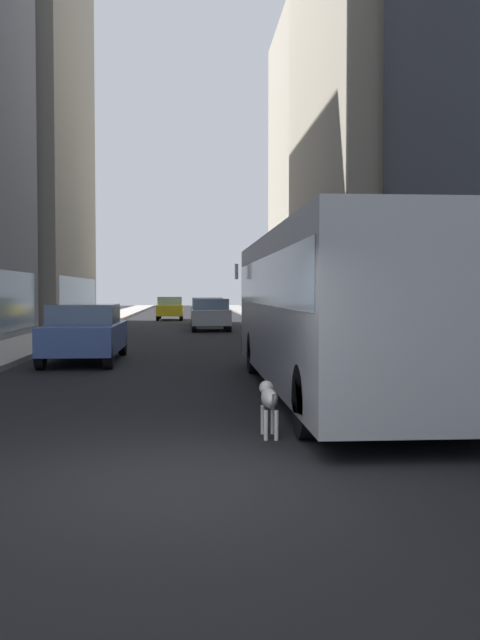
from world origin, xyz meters
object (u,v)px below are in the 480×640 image
object	(u,v)px
dalmatian_dog	(269,399)
car_silver_sedan	(211,314)
car_yellow_taxi	(170,308)
transit_bus	(330,302)
car_blue_hatchback	(85,333)
car_grey_wagon	(207,311)

from	to	relation	value
dalmatian_dog	car_silver_sedan	bearing A→B (deg)	89.94
car_yellow_taxi	car_silver_sedan	size ratio (longest dim) A/B	1.01
transit_bus	dalmatian_dog	world-z (taller)	transit_bus
car_silver_sedan	dalmatian_dog	bearing A→B (deg)	-90.06
car_silver_sedan	dalmatian_dog	xyz separation A→B (m)	(-0.03, -26.43, -0.31)
transit_bus	car_silver_sedan	bearing A→B (deg)	94.07
transit_bus	car_blue_hatchback	xyz separation A→B (m)	(-5.60, 6.61, -0.95)
car_grey_wagon	transit_bus	bearing A→B (deg)	-86.85
car_silver_sedan	dalmatian_dog	world-z (taller)	car_silver_sedan
car_grey_wagon	dalmatian_dog	size ratio (longest dim) A/B	4.66
car_yellow_taxi	dalmatian_dog	world-z (taller)	car_yellow_taxi
transit_bus	car_grey_wagon	size ratio (longest dim) A/B	2.57
car_grey_wagon	dalmatian_dog	bearing A→B (deg)	-90.05
car_silver_sedan	car_blue_hatchback	distance (m)	16.35
car_yellow_taxi	dalmatian_dog	distance (m)	40.34
car_silver_sedan	car_grey_wagon	size ratio (longest dim) A/B	0.88
car_yellow_taxi	car_blue_hatchback	xyz separation A→B (m)	(-1.60, -29.70, 0.01)
car_grey_wagon	dalmatian_dog	xyz separation A→B (m)	(-0.03, -33.01, -0.31)
car_blue_hatchback	car_silver_sedan	bearing A→B (deg)	75.84
transit_bus	car_silver_sedan	xyz separation A→B (m)	(-1.60, 22.47, -0.96)
transit_bus	car_silver_sedan	size ratio (longest dim) A/B	2.92
car_blue_hatchback	dalmatian_dog	distance (m)	11.30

